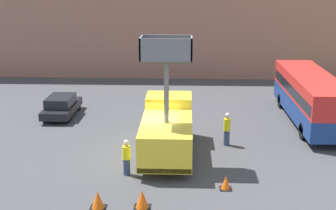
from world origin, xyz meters
TOP-DOWN VIEW (x-y plane):
  - ground_plane at (0.00, 0.00)m, footprint 120.00×120.00m
  - building_backdrop_far at (0.00, 23.44)m, footprint 44.00×10.00m
  - utility_truck at (0.74, 0.14)m, footprint 2.52×6.84m
  - city_bus at (9.54, 6.02)m, footprint 2.57×10.66m
  - road_worker_near_truck at (-1.06, -2.59)m, footprint 0.38×0.38m
  - road_worker_directing at (3.96, 1.56)m, footprint 0.38×0.38m
  - traffic_cone_near_truck at (3.48, -3.96)m, footprint 0.54×0.54m
  - traffic_cone_mid_road at (-0.04, -5.83)m, footprint 0.69×0.69m
  - traffic_cone_far_side at (-1.81, -5.94)m, footprint 0.66×0.66m
  - parked_car_curbside at (-6.55, 6.63)m, footprint 1.80×4.34m

SIDE VIEW (x-z plane):
  - ground_plane at x=0.00m, z-range 0.00..0.00m
  - traffic_cone_near_truck at x=3.48m, z-range -0.02..0.59m
  - traffic_cone_far_side at x=-1.81m, z-range -0.02..0.73m
  - traffic_cone_mid_road at x=-0.04m, z-range -0.02..0.76m
  - parked_car_curbside at x=-6.55m, z-range 0.01..1.41m
  - road_worker_near_truck at x=-1.06m, z-range -0.01..1.73m
  - road_worker_directing at x=3.96m, z-range 0.00..1.87m
  - utility_truck at x=0.74m, z-range -1.70..4.62m
  - city_bus at x=9.54m, z-range 0.26..3.31m
  - building_backdrop_far at x=0.00m, z-range 0.00..10.78m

